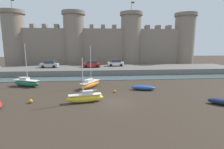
# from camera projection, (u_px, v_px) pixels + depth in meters

# --- Properties ---
(ground_plane) EXTENTS (160.00, 160.00, 0.00)m
(ground_plane) POSITION_uv_depth(u_px,v_px,m) (115.00, 102.00, 20.77)
(ground_plane) COLOR #382D23
(water_channel) EXTENTS (80.00, 4.50, 0.10)m
(water_channel) POSITION_uv_depth(u_px,v_px,m) (107.00, 78.00, 35.29)
(water_channel) COLOR slate
(water_channel) RESTS_ON ground
(quay_road) EXTENTS (62.66, 10.00, 1.32)m
(quay_road) POSITION_uv_depth(u_px,v_px,m) (105.00, 70.00, 42.30)
(quay_road) COLOR #666059
(quay_road) RESTS_ON ground
(castle) EXTENTS (57.38, 6.72, 19.15)m
(castle) POSITION_uv_depth(u_px,v_px,m) (103.00, 43.00, 52.33)
(castle) COLOR gray
(castle) RESTS_ON ground
(rowboat_near_channel_left) EXTENTS (3.74, 2.07, 0.73)m
(rowboat_near_channel_left) POSITION_uv_depth(u_px,v_px,m) (143.00, 88.00, 26.31)
(rowboat_near_channel_left) COLOR #234793
(rowboat_near_channel_left) RESTS_ON ground
(sailboat_near_channel_right) EXTENTS (4.98, 3.03, 6.93)m
(sailboat_near_channel_right) POSITION_uv_depth(u_px,v_px,m) (26.00, 83.00, 28.48)
(sailboat_near_channel_right) COLOR #1E6B47
(sailboat_near_channel_right) RESTS_ON ground
(sailboat_midflat_right) EXTENTS (3.62, 4.64, 6.63)m
(sailboat_midflat_right) POSITION_uv_depth(u_px,v_px,m) (90.00, 84.00, 27.62)
(sailboat_midflat_right) COLOR orange
(sailboat_midflat_right) RESTS_ON ground
(sailboat_foreground_left) EXTENTS (4.50, 1.73, 5.33)m
(sailboat_foreground_left) POSITION_uv_depth(u_px,v_px,m) (85.00, 98.00, 20.71)
(sailboat_foreground_left) COLOR yellow
(sailboat_foreground_left) RESTS_ON ground
(rowboat_foreground_centre) EXTENTS (3.27, 2.75, 0.70)m
(rowboat_foreground_centre) POSITION_uv_depth(u_px,v_px,m) (224.00, 102.00, 19.83)
(rowboat_foreground_centre) COLOR #141E3D
(rowboat_foreground_centre) RESTS_ON ground
(mooring_buoy_mid_mud) EXTENTS (0.48, 0.48, 0.48)m
(mooring_buoy_mid_mud) POSITION_uv_depth(u_px,v_px,m) (31.00, 101.00, 20.48)
(mooring_buoy_mid_mud) COLOR orange
(mooring_buoy_mid_mud) RESTS_ON ground
(mooring_buoy_off_centre) EXTENTS (0.38, 0.38, 0.38)m
(mooring_buoy_off_centre) POSITION_uv_depth(u_px,v_px,m) (115.00, 91.00, 25.02)
(mooring_buoy_off_centre) COLOR orange
(mooring_buoy_off_centre) RESTS_ON ground
(car_quay_east) EXTENTS (4.14, 1.95, 1.62)m
(car_quay_east) POSITION_uv_depth(u_px,v_px,m) (92.00, 64.00, 41.98)
(car_quay_east) COLOR red
(car_quay_east) RESTS_ON quay_road
(car_quay_west) EXTENTS (4.14, 1.95, 1.62)m
(car_quay_west) POSITION_uv_depth(u_px,v_px,m) (50.00, 64.00, 41.43)
(car_quay_west) COLOR #B2B5B7
(car_quay_west) RESTS_ON quay_road
(car_quay_centre_east) EXTENTS (4.14, 1.95, 1.62)m
(car_quay_centre_east) POSITION_uv_depth(u_px,v_px,m) (116.00, 63.00, 44.38)
(car_quay_centre_east) COLOR silver
(car_quay_centre_east) RESTS_ON quay_road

